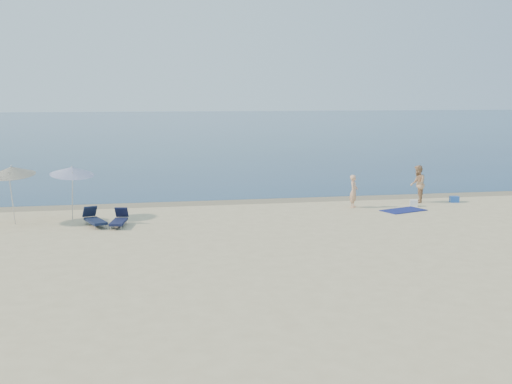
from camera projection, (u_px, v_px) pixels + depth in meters
ground at (507, 348)px, 13.58m from camera, size 160.00×160.00×0.00m
sea at (177, 125)px, 110.60m from camera, size 240.00×160.00×0.01m
wet_sand_strip at (288, 200)px, 32.40m from camera, size 240.00×1.60×0.00m
person_left at (354, 191)px, 30.21m from camera, size 0.62×0.68×1.55m
person_right at (418, 184)px, 31.59m from camera, size 1.02×1.11×1.85m
beach_towel at (403, 210)px, 29.49m from camera, size 2.25×1.71×0.03m
white_bag at (414, 203)px, 30.62m from camera, size 0.45×0.42×0.31m
blue_cooler at (454, 199)px, 31.73m from camera, size 0.48×0.39×0.31m
umbrella_near at (72, 171)px, 27.26m from camera, size 2.42×2.43×2.42m
umbrella_far at (12, 171)px, 26.29m from camera, size 2.42×2.43×2.54m
lounger_left at (94, 219)px, 26.08m from camera, size 1.10×1.76×0.74m
lounger_right at (119, 220)px, 26.01m from camera, size 0.78×1.65×0.70m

